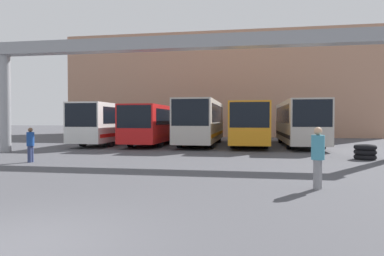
{
  "coord_description": "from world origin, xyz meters",
  "views": [
    {
      "loc": [
        3.58,
        -4.54,
        1.95
      ],
      "look_at": [
        0.13,
        16.29,
        1.43
      ],
      "focal_mm": 32.0,
      "sensor_mm": 36.0,
      "label": 1
    }
  ],
  "objects_px": {
    "bus_slot_3": "(249,122)",
    "pedestrian_near_center": "(318,156)",
    "bus_slot_0": "(113,121)",
    "pedestrian_mid_left": "(30,144)",
    "tire_stack": "(365,152)",
    "bus_slot_2": "(201,120)",
    "bus_slot_4": "(299,121)",
    "bus_slot_1": "(157,122)"
  },
  "relations": [
    {
      "from": "bus_slot_3",
      "to": "tire_stack",
      "type": "bearing_deg",
      "value": -58.77
    },
    {
      "from": "bus_slot_4",
      "to": "bus_slot_3",
      "type": "bearing_deg",
      "value": 167.09
    },
    {
      "from": "bus_slot_2",
      "to": "bus_slot_4",
      "type": "xyz_separation_m",
      "value": [
        7.26,
        0.22,
        -0.05
      ]
    },
    {
      "from": "pedestrian_mid_left",
      "to": "tire_stack",
      "type": "distance_m",
      "value": 15.89
    },
    {
      "from": "pedestrian_near_center",
      "to": "tire_stack",
      "type": "height_order",
      "value": "pedestrian_near_center"
    },
    {
      "from": "bus_slot_4",
      "to": "tire_stack",
      "type": "bearing_deg",
      "value": -76.86
    },
    {
      "from": "bus_slot_0",
      "to": "bus_slot_1",
      "type": "xyz_separation_m",
      "value": [
        3.63,
        0.14,
        -0.08
      ]
    },
    {
      "from": "bus_slot_4",
      "to": "pedestrian_mid_left",
      "type": "relative_size",
      "value": 6.81
    },
    {
      "from": "tire_stack",
      "to": "pedestrian_near_center",
      "type": "bearing_deg",
      "value": -115.35
    },
    {
      "from": "pedestrian_near_center",
      "to": "bus_slot_1",
      "type": "bearing_deg",
      "value": 57.23
    },
    {
      "from": "bus_slot_1",
      "to": "tire_stack",
      "type": "relative_size",
      "value": 10.59
    },
    {
      "from": "bus_slot_1",
      "to": "bus_slot_4",
      "type": "distance_m",
      "value": 10.89
    },
    {
      "from": "bus_slot_2",
      "to": "pedestrian_near_center",
      "type": "distance_m",
      "value": 16.95
    },
    {
      "from": "bus_slot_3",
      "to": "bus_slot_4",
      "type": "relative_size",
      "value": 1.15
    },
    {
      "from": "bus_slot_1",
      "to": "pedestrian_mid_left",
      "type": "bearing_deg",
      "value": -102.08
    },
    {
      "from": "bus_slot_1",
      "to": "bus_slot_2",
      "type": "distance_m",
      "value": 3.65
    },
    {
      "from": "bus_slot_1",
      "to": "bus_slot_2",
      "type": "xyz_separation_m",
      "value": [
        3.63,
        -0.33,
        0.2
      ]
    },
    {
      "from": "bus_slot_2",
      "to": "bus_slot_3",
      "type": "bearing_deg",
      "value": 16.13
    },
    {
      "from": "tire_stack",
      "to": "bus_slot_3",
      "type": "bearing_deg",
      "value": 121.23
    },
    {
      "from": "pedestrian_mid_left",
      "to": "tire_stack",
      "type": "xyz_separation_m",
      "value": [
        15.45,
        3.68,
        -0.48
      ]
    },
    {
      "from": "bus_slot_1",
      "to": "tire_stack",
      "type": "bearing_deg",
      "value": -33.49
    },
    {
      "from": "bus_slot_2",
      "to": "tire_stack",
      "type": "height_order",
      "value": "bus_slot_2"
    },
    {
      "from": "bus_slot_4",
      "to": "pedestrian_mid_left",
      "type": "bearing_deg",
      "value": -138.2
    },
    {
      "from": "bus_slot_0",
      "to": "bus_slot_3",
      "type": "bearing_deg",
      "value": 4.5
    },
    {
      "from": "bus_slot_1",
      "to": "bus_slot_3",
      "type": "bearing_deg",
      "value": 5.63
    },
    {
      "from": "bus_slot_4",
      "to": "pedestrian_near_center",
      "type": "xyz_separation_m",
      "value": [
        -1.76,
        -16.22,
        -0.94
      ]
    },
    {
      "from": "bus_slot_3",
      "to": "pedestrian_near_center",
      "type": "height_order",
      "value": "bus_slot_3"
    },
    {
      "from": "pedestrian_mid_left",
      "to": "bus_slot_2",
      "type": "bearing_deg",
      "value": 152.71
    },
    {
      "from": "bus_slot_0",
      "to": "bus_slot_3",
      "type": "distance_m",
      "value": 10.92
    },
    {
      "from": "bus_slot_1",
      "to": "bus_slot_4",
      "type": "bearing_deg",
      "value": -0.61
    },
    {
      "from": "bus_slot_0",
      "to": "tire_stack",
      "type": "height_order",
      "value": "bus_slot_0"
    },
    {
      "from": "bus_slot_3",
      "to": "pedestrian_near_center",
      "type": "distance_m",
      "value": 17.17
    },
    {
      "from": "pedestrian_near_center",
      "to": "bus_slot_2",
      "type": "bearing_deg",
      "value": 46.99
    },
    {
      "from": "pedestrian_mid_left",
      "to": "bus_slot_3",
      "type": "bearing_deg",
      "value": 143.06
    },
    {
      "from": "bus_slot_1",
      "to": "bus_slot_3",
      "type": "relative_size",
      "value": 0.88
    },
    {
      "from": "pedestrian_near_center",
      "to": "bus_slot_0",
      "type": "bearing_deg",
      "value": 66.26
    },
    {
      "from": "bus_slot_1",
      "to": "bus_slot_4",
      "type": "xyz_separation_m",
      "value": [
        10.89,
        -0.12,
        0.14
      ]
    },
    {
      "from": "bus_slot_3",
      "to": "bus_slot_2",
      "type": "bearing_deg",
      "value": -163.87
    },
    {
      "from": "bus_slot_4",
      "to": "tire_stack",
      "type": "distance_m",
      "value": 8.74
    },
    {
      "from": "pedestrian_mid_left",
      "to": "bus_slot_4",
      "type": "bearing_deg",
      "value": 132.27
    },
    {
      "from": "tire_stack",
      "to": "pedestrian_mid_left",
      "type": "bearing_deg",
      "value": -166.59
    },
    {
      "from": "bus_slot_1",
      "to": "pedestrian_near_center",
      "type": "bearing_deg",
      "value": -60.79
    }
  ]
}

